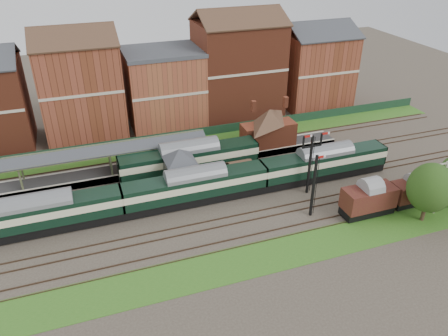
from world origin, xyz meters
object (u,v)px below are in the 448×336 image
object	(u,v)px
signal_box	(180,169)
goods_van_a	(369,199)
semaphore_bracket	(310,161)
platform_railcar	(190,159)
dmu_train	(196,186)

from	to	relation	value
signal_box	goods_van_a	size ratio (longest dim) A/B	0.97
semaphore_bracket	platform_railcar	bearing A→B (deg)	145.26
dmu_train	platform_railcar	distance (m)	6.58
goods_van_a	semaphore_bracket	bearing A→B (deg)	123.35
signal_box	platform_railcar	size ratio (longest dim) A/B	0.32
dmu_train	goods_van_a	bearing A→B (deg)	-26.23
goods_van_a	signal_box	bearing A→B (deg)	147.62
signal_box	dmu_train	distance (m)	3.51
dmu_train	platform_railcar	xyz separation A→B (m)	(1.01, 6.50, 0.14)
platform_railcar	dmu_train	bearing A→B (deg)	-98.84
dmu_train	goods_van_a	world-z (taller)	dmu_train
semaphore_bracket	signal_box	bearing A→B (deg)	159.08
semaphore_bracket	dmu_train	world-z (taller)	semaphore_bracket
semaphore_bracket	platform_railcar	size ratio (longest dim) A/B	0.43
signal_box	goods_van_a	xyz separation A→B (m)	(19.32, -12.25, -1.05)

